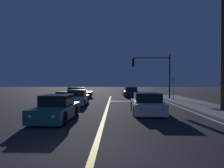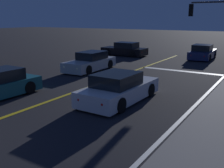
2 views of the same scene
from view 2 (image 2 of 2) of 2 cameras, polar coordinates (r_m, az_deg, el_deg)
The scene contains 7 objects.
lane_line_center at distance 14.74m, azimuth -5.81°, elevation -0.95°, with size 0.20×30.92×0.01m, color gold.
lane_line_edge_right at distance 12.24m, azimuth 16.84°, elevation -4.56°, with size 0.16×30.92×0.01m, color white.
stop_bar at distance 20.08m, azimuth 14.70°, elevation 2.61°, with size 6.14×0.50×0.01m, color white.
car_lead_oncoming_black at distance 27.74m, azimuth 2.70°, elevation 7.22°, with size 4.57×1.98×1.34m.
car_parked_curb_navy at distance 26.64m, azimuth 18.47°, elevation 6.26°, with size 2.05×4.22×1.34m.
car_far_approaching_silver at distance 19.87m, azimuth -4.53°, elevation 4.60°, with size 1.92×4.63×1.34m.
car_distant_tail_white at distance 12.35m, azimuth 1.46°, elevation -1.00°, with size 2.06×4.59×1.34m.
Camera 2 is at (8.67, -2.23, 3.72)m, focal length 43.53 mm.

